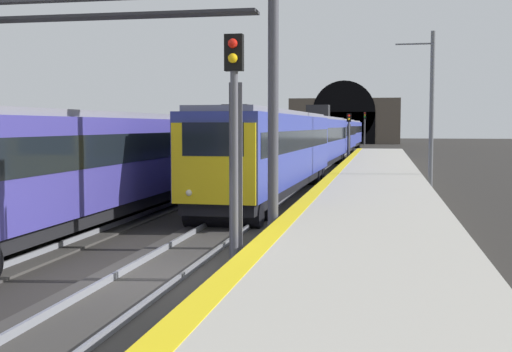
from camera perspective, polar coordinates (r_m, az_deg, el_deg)
name	(u,v)px	position (r m, az deg, el deg)	size (l,w,h in m)	color
ground_plane	(150,282)	(14.54, -9.17, -8.98)	(320.00, 320.00, 0.00)	#282623
platform_right	(362,268)	(13.59, 9.14, -7.87)	(112.00, 4.54, 0.95)	#ADA89E
platform_right_edge_strip	(264,241)	(13.70, 0.65, -5.66)	(112.00, 0.50, 0.01)	yellow
track_main_line	(150,280)	(14.53, -9.17, -8.82)	(160.00, 2.79, 0.21)	#383533
train_main_approaching	(329,137)	(60.45, 6.31, 3.36)	(81.42, 3.24, 4.88)	navy
train_adjacent_platform	(187,150)	(31.92, -5.97, 2.28)	(42.55, 2.91, 4.68)	navy
railway_signal_near	(234,140)	(13.77, -1.87, 3.17)	(0.39, 0.38, 5.22)	#4C4C54
railway_signal_mid	(349,134)	(59.28, 8.01, 3.65)	(0.39, 0.38, 4.40)	#4C4C54
railway_signal_far	(365,126)	(108.40, 9.36, 4.32)	(0.39, 0.38, 5.50)	#4C4C54
overhead_signal_gantry	(120,51)	(18.67, -11.64, 10.53)	(0.70, 8.74, 7.11)	#3F3F47
tunnel_portal	(344,121)	(120.94, 7.61, 4.73)	(3.00, 19.94, 11.34)	#51473D
catenary_mast_near	(431,111)	(33.49, 14.87, 5.45)	(0.22, 1.89, 7.91)	#595B60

